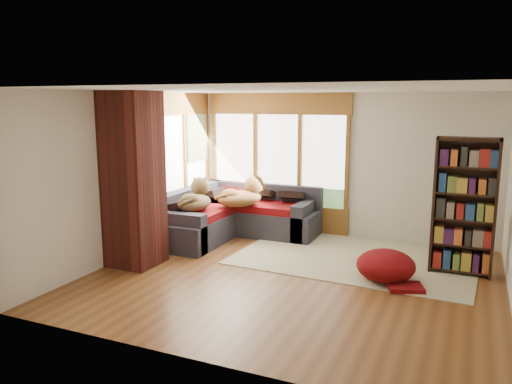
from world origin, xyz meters
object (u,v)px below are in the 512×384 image
Objects in this scene: sectional_sofa at (224,218)px; dog_brindle at (196,200)px; pouf at (386,265)px; dog_tan at (243,196)px; area_rug at (358,255)px; brick_chimney at (133,180)px; bookshelf at (464,207)px.

dog_brindle is (-0.17, -0.73, 0.47)m from sectional_sofa.
dog_tan is (-2.72, 1.18, 0.55)m from pouf.
area_rug is at bearing -88.67° from dog_brindle.
brick_chimney is 2.32m from sectional_sofa.
dog_tan is at bearing -52.66° from dog_brindle.
dog_tan is (0.45, -0.10, 0.48)m from sectional_sofa.
sectional_sofa is at bearing 77.71° from brick_chimney.
dog_brindle reaches higher than area_rug.
pouf is (0.60, -1.01, 0.22)m from area_rug.
sectional_sofa is 1.12× the size of bookshelf.
brick_chimney reaches higher than pouf.
pouf is at bearing -75.92° from dog_tan.
bookshelf is at bearing 18.19° from brick_chimney.
bookshelf is (4.09, -0.56, 0.68)m from sectional_sofa.
area_rug is at bearing 30.46° from brick_chimney.
dog_tan is (-3.65, 0.45, -0.20)m from bookshelf.
sectional_sofa is 4.19m from bookshelf.
brick_chimney is at bearing -168.01° from pouf.
bookshelf reaches higher than dog_tan.
dog_tan is at bearing -14.30° from sectional_sofa.
brick_chimney reaches higher than dog_brindle.
sectional_sofa is at bearing 173.89° from area_rug.
dog_tan is at bearing 172.93° from bookshelf.
sectional_sofa is 2.73× the size of pouf.
brick_chimney is 1.18× the size of sectional_sofa.
area_rug is at bearing 169.55° from bookshelf.
dog_tan reaches higher than area_rug.
pouf is 0.82× the size of dog_tan.
brick_chimney is 3.84m from pouf.
brick_chimney reaches higher than area_rug.
dog_tan reaches higher than pouf.
pouf is at bearing -23.22° from sectional_sofa.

